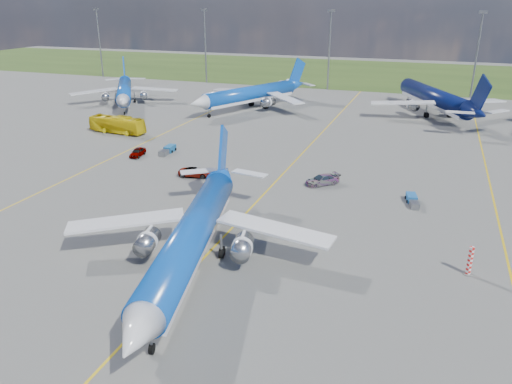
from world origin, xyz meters
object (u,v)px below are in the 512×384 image
(warning_post, at_px, (470,261))
(bg_jet_n, at_px, (432,114))
(service_car_b, at_px, (195,172))
(service_car_c, at_px, (322,180))
(baggage_tug_w, at_px, (412,200))
(apron_bus, at_px, (117,125))
(bg_jet_nw, at_px, (126,105))
(main_airliner, at_px, (193,267))
(bg_jet_nnw, at_px, (251,109))
(service_car_a, at_px, (138,152))
(baggage_tug_c, at_px, (168,150))

(warning_post, height_order, bg_jet_n, bg_jet_n)
(bg_jet_n, bearing_deg, service_car_b, 34.75)
(service_car_c, bearing_deg, baggage_tug_w, 34.24)
(apron_bus, xyz_separation_m, service_car_c, (45.84, -15.81, -0.95))
(service_car_c, bearing_deg, warning_post, 1.00)
(bg_jet_nw, distance_m, bg_jet_n, 76.20)
(main_airliner, relative_size, service_car_b, 7.90)
(bg_jet_nnw, height_order, apron_bus, bg_jet_nnw)
(main_airliner, height_order, service_car_c, main_airliner)
(bg_jet_nw, height_order, service_car_a, bg_jet_nw)
(bg_jet_nw, distance_m, baggage_tug_c, 47.02)
(main_airliner, distance_m, apron_bus, 58.79)
(service_car_a, relative_size, service_car_b, 0.83)
(warning_post, height_order, bg_jet_nnw, bg_jet_nnw)
(warning_post, relative_size, bg_jet_nnw, 0.07)
(warning_post, distance_m, apron_bus, 74.39)
(service_car_c, bearing_deg, service_car_a, -138.01)
(baggage_tug_c, bearing_deg, bg_jet_n, 44.10)
(main_airliner, relative_size, baggage_tug_c, 8.08)
(service_car_b, bearing_deg, service_car_c, -93.19)
(bg_jet_nnw, xyz_separation_m, service_car_b, (9.45, -50.14, 0.70))
(bg_jet_nnw, height_order, baggage_tug_c, bg_jet_nnw)
(apron_bus, height_order, service_car_c, apron_bus)
(service_car_b, bearing_deg, bg_jet_nw, 31.00)
(bg_jet_nw, xyz_separation_m, bg_jet_nnw, (32.43, 5.67, 0.00))
(warning_post, xyz_separation_m, bg_jet_nnw, (-47.76, 67.34, -1.50))
(bg_jet_nw, bearing_deg, service_car_a, -86.58)
(service_car_a, bearing_deg, service_car_b, -31.86)
(bg_jet_n, xyz_separation_m, main_airliner, (-20.81, -83.85, 0.00))
(apron_bus, height_order, service_car_a, apron_bus)
(bg_jet_nw, relative_size, service_car_a, 9.24)
(baggage_tug_w, bearing_deg, bg_jet_n, 76.28)
(bg_jet_nw, bearing_deg, bg_jet_nnw, -22.67)
(bg_jet_n, xyz_separation_m, service_car_c, (-13.89, -55.63, 0.75))
(warning_post, height_order, bg_jet_nw, bg_jet_nw)
(bg_jet_nnw, distance_m, apron_bus, 35.78)
(bg_jet_n, xyz_separation_m, baggage_tug_w, (-0.98, -58.67, 0.45))
(main_airliner, height_order, service_car_a, main_airliner)
(warning_post, height_order, service_car_c, warning_post)
(bg_jet_nnw, height_order, baggage_tug_w, bg_jet_nnw)
(bg_jet_n, bearing_deg, warning_post, 68.11)
(bg_jet_n, relative_size, main_airliner, 1.12)
(service_car_a, bearing_deg, service_car_c, -13.45)
(bg_jet_nnw, height_order, bg_jet_n, bg_jet_n)
(baggage_tug_w, bearing_deg, bg_jet_nnw, 116.83)
(bg_jet_nnw, bearing_deg, service_car_b, -54.85)
(bg_jet_n, distance_m, baggage_tug_w, 58.68)
(main_airliner, bearing_deg, bg_jet_n, 63.41)
(bg_jet_nw, bearing_deg, main_airliner, -84.77)
(bg_jet_nnw, relative_size, main_airliner, 1.03)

